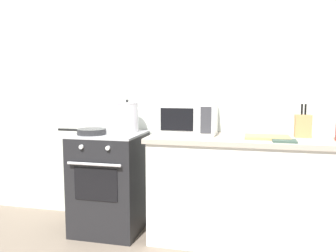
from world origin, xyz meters
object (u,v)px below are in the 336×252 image
at_px(stove, 110,182).
at_px(oven_mitt, 284,141).
at_px(stock_pot, 127,117).
at_px(cutting_board, 267,137).
at_px(microwave, 188,118).
at_px(frying_pan, 91,132).
at_px(knife_block, 303,126).

height_order(stove, oven_mitt, oven_mitt).
bearing_deg(stove, stock_pot, 35.05).
xyz_separation_m(stove, oven_mitt, (1.52, -0.16, 0.47)).
distance_m(stove, cutting_board, 1.47).
bearing_deg(stock_pot, microwave, -2.11).
xyz_separation_m(frying_pan, oven_mitt, (1.64, -0.04, -0.02)).
bearing_deg(stove, frying_pan, -136.09).
height_order(stove, knife_block, knife_block).
bearing_deg(stove, microwave, 6.30).
relative_size(knife_block, oven_mitt, 1.56).
bearing_deg(microwave, stove, -173.70).
distance_m(frying_pan, knife_block, 1.83).
xyz_separation_m(microwave, knife_block, (0.97, 0.06, -0.05)).
height_order(stove, stock_pot, stock_pot).
relative_size(stock_pot, frying_pan, 0.67).
height_order(frying_pan, microwave, microwave).
xyz_separation_m(cutting_board, oven_mitt, (0.12, -0.16, -0.00)).
height_order(stock_pot, frying_pan, stock_pot).
relative_size(stock_pot, knife_block, 1.10).
xyz_separation_m(stove, knife_block, (1.69, 0.14, 0.56)).
bearing_deg(oven_mitt, cutting_board, 126.93).
relative_size(stove, knife_block, 3.29).
xyz_separation_m(knife_block, oven_mitt, (-0.17, -0.30, -0.09)).
bearing_deg(microwave, cutting_board, -6.55).
distance_m(stove, oven_mitt, 1.60).
bearing_deg(cutting_board, frying_pan, -175.56).
height_order(stock_pot, microwave, stock_pot).
height_order(stock_pot, oven_mitt, stock_pot).
bearing_deg(stock_pot, cutting_board, -4.52).
xyz_separation_m(stock_pot, oven_mitt, (1.37, -0.26, -0.13)).
distance_m(microwave, knife_block, 0.98).
bearing_deg(cutting_board, stove, -179.95).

